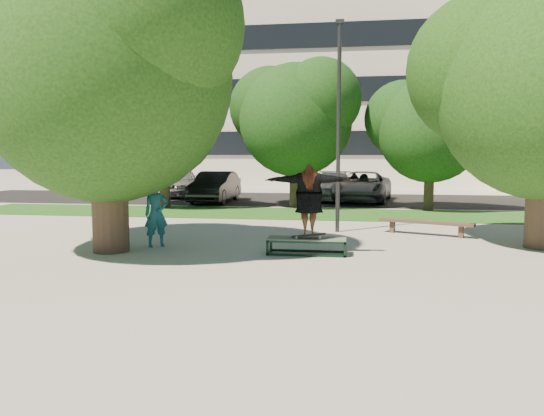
% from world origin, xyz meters
% --- Properties ---
extents(ground, '(120.00, 120.00, 0.00)m').
position_xyz_m(ground, '(0.00, 0.00, 0.00)').
color(ground, gray).
rests_on(ground, ground).
extents(grass_strip, '(30.00, 4.00, 0.02)m').
position_xyz_m(grass_strip, '(1.00, 9.50, 0.01)').
color(grass_strip, '#1D4714').
rests_on(grass_strip, ground).
extents(asphalt_strip, '(40.00, 8.00, 0.01)m').
position_xyz_m(asphalt_strip, '(0.00, 16.00, 0.01)').
color(asphalt_strip, black).
rests_on(asphalt_strip, ground).
extents(tree_left, '(6.96, 5.95, 7.12)m').
position_xyz_m(tree_left, '(-4.29, 1.09, 4.42)').
color(tree_left, '#38281E').
rests_on(tree_left, ground).
extents(tree_right, '(6.24, 5.33, 6.51)m').
position_xyz_m(tree_right, '(5.92, 3.08, 4.09)').
color(tree_right, '#38281E').
rests_on(tree_right, ground).
extents(bg_tree_left, '(5.28, 4.51, 5.77)m').
position_xyz_m(bg_tree_left, '(-6.57, 11.07, 3.73)').
color(bg_tree_left, '#38281E').
rests_on(bg_tree_left, ground).
extents(bg_tree_mid, '(5.76, 4.92, 6.24)m').
position_xyz_m(bg_tree_mid, '(-1.08, 12.08, 4.02)').
color(bg_tree_mid, '#38281E').
rests_on(bg_tree_mid, ground).
extents(bg_tree_right, '(5.04, 4.31, 5.43)m').
position_xyz_m(bg_tree_right, '(4.43, 11.57, 3.49)').
color(bg_tree_right, '#38281E').
rests_on(bg_tree_right, ground).
extents(lamppost, '(0.25, 0.15, 6.11)m').
position_xyz_m(lamppost, '(1.00, 5.00, 3.15)').
color(lamppost, '#2D2D30').
rests_on(lamppost, ground).
extents(office_building, '(30.00, 14.12, 16.00)m').
position_xyz_m(office_building, '(-2.00, 31.98, 8.00)').
color(office_building, silver).
rests_on(office_building, ground).
extents(grind_box, '(1.80, 0.60, 0.38)m').
position_xyz_m(grind_box, '(0.40, 1.35, 0.19)').
color(grind_box, black).
rests_on(grind_box, ground).
extents(skater_rig, '(2.04, 0.70, 1.71)m').
position_xyz_m(skater_rig, '(0.45, 1.35, 1.27)').
color(skater_rig, white).
rests_on(skater_rig, grind_box).
extents(bystander, '(0.72, 0.67, 1.64)m').
position_xyz_m(bystander, '(-3.38, 1.81, 0.82)').
color(bystander, '#1A5C66').
rests_on(bystander, ground).
extents(bench, '(2.58, 1.35, 0.41)m').
position_xyz_m(bench, '(3.50, 4.72, 0.34)').
color(bench, '#46342A').
rests_on(bench, ground).
extents(car_silver_a, '(2.41, 4.69, 1.53)m').
position_xyz_m(car_silver_a, '(-7.76, 16.50, 0.76)').
color(car_silver_a, '#A5A5A9').
rests_on(car_silver_a, asphalt_strip).
extents(car_dark, '(1.59, 4.44, 1.46)m').
position_xyz_m(car_dark, '(-5.00, 13.68, 0.73)').
color(car_dark, black).
rests_on(car_dark, asphalt_strip).
extents(car_grey, '(3.12, 5.49, 1.45)m').
position_xyz_m(car_grey, '(1.92, 15.21, 0.72)').
color(car_grey, slate).
rests_on(car_grey, asphalt_strip).
extents(car_silver_b, '(2.00, 4.89, 1.42)m').
position_xyz_m(car_silver_b, '(0.50, 15.89, 0.71)').
color(car_silver_b, '#ADADB2').
rests_on(car_silver_b, asphalt_strip).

